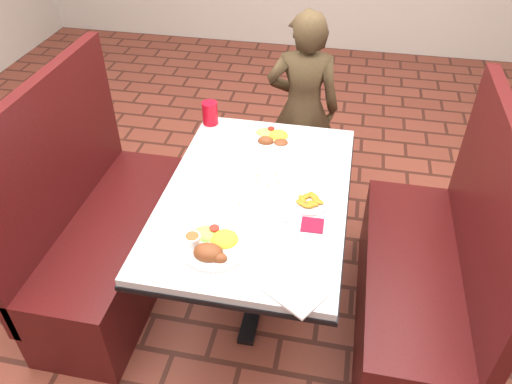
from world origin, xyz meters
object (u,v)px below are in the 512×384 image
(dining_table, at_px, (256,209))
(far_dinner_plate, at_px, (273,136))
(diner_person, at_px, (303,109))
(plantain_plate, at_px, (309,201))
(red_tumbler, at_px, (210,113))
(near_dinner_plate, at_px, (213,243))
(booth_bench_left, at_px, (105,236))
(booth_bench_right, at_px, (423,283))

(dining_table, bearing_deg, far_dinner_plate, 90.14)
(diner_person, xyz_separation_m, plantain_plate, (0.15, -1.05, 0.15))
(plantain_plate, bearing_deg, red_tumbler, 136.48)
(near_dinner_plate, bearing_deg, booth_bench_left, 152.13)
(booth_bench_left, xyz_separation_m, red_tumbler, (0.45, 0.53, 0.48))
(booth_bench_right, bearing_deg, red_tumbler, 155.29)
(booth_bench_left, xyz_separation_m, plantain_plate, (1.04, -0.03, 0.43))
(far_dinner_plate, height_order, red_tumbler, red_tumbler)
(booth_bench_right, xyz_separation_m, red_tumbler, (-1.15, 0.53, 0.48))
(diner_person, height_order, red_tumbler, diner_person)
(dining_table, relative_size, red_tumbler, 9.89)
(dining_table, height_order, booth_bench_right, booth_bench_right)
(far_dinner_plate, distance_m, red_tumbler, 0.37)
(diner_person, height_order, near_dinner_plate, diner_person)
(dining_table, xyz_separation_m, diner_person, (0.09, 1.02, -0.04))
(dining_table, relative_size, near_dinner_plate, 4.51)
(dining_table, xyz_separation_m, near_dinner_plate, (-0.09, -0.37, 0.13))
(dining_table, distance_m, booth_bench_left, 0.86)
(dining_table, distance_m, plantain_plate, 0.26)
(booth_bench_left, bearing_deg, plantain_plate, -1.77)
(dining_table, bearing_deg, booth_bench_right, 0.00)
(booth_bench_left, height_order, far_dinner_plate, booth_bench_left)
(booth_bench_left, bearing_deg, booth_bench_right, 0.00)
(plantain_plate, bearing_deg, booth_bench_right, 3.27)
(diner_person, relative_size, red_tumbler, 10.00)
(booth_bench_right, height_order, plantain_plate, booth_bench_right)
(far_dinner_plate, xyz_separation_m, red_tumbler, (-0.35, 0.10, 0.04))
(booth_bench_left, bearing_deg, far_dinner_plate, 28.44)
(near_dinner_plate, height_order, red_tumbler, red_tumbler)
(booth_bench_right, distance_m, plantain_plate, 0.71)
(near_dinner_plate, bearing_deg, booth_bench_right, 22.70)
(booth_bench_right, bearing_deg, diner_person, 124.87)
(booth_bench_left, relative_size, plantain_plate, 6.95)
(dining_table, bearing_deg, plantain_plate, -7.63)
(booth_bench_left, distance_m, red_tumbler, 0.84)
(near_dinner_plate, distance_m, plantain_plate, 0.48)
(booth_bench_right, height_order, red_tumbler, booth_bench_right)
(far_dinner_plate, relative_size, red_tumbler, 1.96)
(booth_bench_left, bearing_deg, near_dinner_plate, -27.87)
(booth_bench_right, height_order, near_dinner_plate, booth_bench_right)
(near_dinner_plate, bearing_deg, dining_table, 75.99)
(far_dinner_plate, height_order, plantain_plate, far_dinner_plate)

